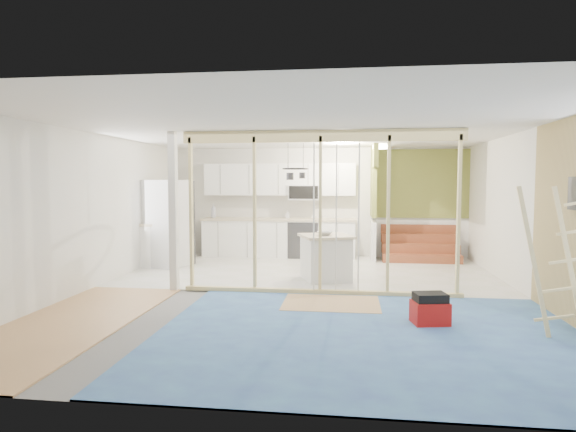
# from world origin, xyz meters

# --- Properties ---
(room) EXTENTS (7.01, 8.01, 2.61)m
(room) POSITION_xyz_m (0.00, 0.00, 1.30)
(room) COLOR slate
(room) RESTS_ON ground
(floor_overlays) EXTENTS (7.00, 8.00, 0.03)m
(floor_overlays) POSITION_xyz_m (0.07, 0.06, 0.01)
(floor_overlays) COLOR silver
(floor_overlays) RESTS_ON room
(stud_frame) EXTENTS (4.66, 0.14, 2.60)m
(stud_frame) POSITION_xyz_m (-0.24, -0.00, 1.59)
(stud_frame) COLOR #D4C581
(stud_frame) RESTS_ON room
(base_cabinets) EXTENTS (4.45, 2.24, 0.93)m
(base_cabinets) POSITION_xyz_m (-1.61, 3.36, 0.47)
(base_cabinets) COLOR white
(base_cabinets) RESTS_ON room
(upper_cabinets) EXTENTS (3.60, 0.41, 0.85)m
(upper_cabinets) POSITION_xyz_m (-0.84, 3.82, 1.82)
(upper_cabinets) COLOR white
(upper_cabinets) RESTS_ON room
(green_partition) EXTENTS (2.25, 1.51, 2.60)m
(green_partition) POSITION_xyz_m (2.04, 3.66, 0.94)
(green_partition) COLOR olive
(green_partition) RESTS_ON room
(pot_rack) EXTENTS (0.52, 0.52, 0.72)m
(pot_rack) POSITION_xyz_m (-0.31, 1.89, 2.00)
(pot_rack) COLOR black
(pot_rack) RESTS_ON room
(electrical_panel) EXTENTS (0.04, 0.30, 0.40)m
(electrical_panel) POSITION_xyz_m (3.43, -1.40, 1.65)
(electrical_panel) COLOR #37373C
(electrical_panel) RESTS_ON room
(ceiling_light) EXTENTS (0.32, 0.32, 0.08)m
(ceiling_light) POSITION_xyz_m (1.40, 3.00, 2.54)
(ceiling_light) COLOR #FFEABF
(ceiling_light) RESTS_ON room
(fridge) EXTENTS (1.01, 0.98, 1.83)m
(fridge) POSITION_xyz_m (-3.05, 2.13, 0.92)
(fridge) COLOR silver
(fridge) RESTS_ON room
(island) EXTENTS (1.10, 1.10, 0.84)m
(island) POSITION_xyz_m (0.34, 1.10, 0.42)
(island) COLOR silver
(island) RESTS_ON room
(bowl) EXTENTS (0.30, 0.30, 0.07)m
(bowl) POSITION_xyz_m (0.32, 1.05, 0.87)
(bowl) COLOR silver
(bowl) RESTS_ON island
(soap_bottle_a) EXTENTS (0.13, 0.14, 0.33)m
(soap_bottle_a) POSITION_xyz_m (-2.50, 3.73, 1.10)
(soap_bottle_a) COLOR #AEB1C2
(soap_bottle_a) RESTS_ON base_cabinets
(soap_bottle_b) EXTENTS (0.08, 0.08, 0.17)m
(soap_bottle_b) POSITION_xyz_m (-0.70, 3.80, 1.02)
(soap_bottle_b) COLOR silver
(soap_bottle_b) RESTS_ON base_cabinets
(toolbox) EXTENTS (0.48, 0.40, 0.41)m
(toolbox) POSITION_xyz_m (1.76, -1.47, 0.19)
(toolbox) COLOR #AB120F
(toolbox) RESTS_ON room
(ladder) EXTENTS (0.93, 0.10, 1.73)m
(ladder) POSITION_xyz_m (3.08, -1.81, 0.88)
(ladder) COLOR beige
(ladder) RESTS_ON room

